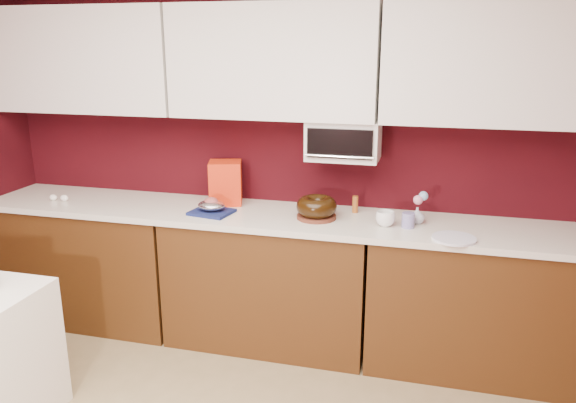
# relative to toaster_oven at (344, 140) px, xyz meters

# --- Properties ---
(wall_back) EXTENTS (4.00, 0.02, 2.50)m
(wall_back) POSITION_rel_toaster_oven_xyz_m (-0.45, 0.15, -0.12)
(wall_back) COLOR #36070C
(wall_back) RESTS_ON floor
(base_cabinet_left) EXTENTS (1.31, 0.58, 0.86)m
(base_cabinet_left) POSITION_rel_toaster_oven_xyz_m (-1.78, -0.17, -0.95)
(base_cabinet_left) COLOR #48270E
(base_cabinet_left) RESTS_ON floor
(base_cabinet_center) EXTENTS (1.31, 0.58, 0.86)m
(base_cabinet_center) POSITION_rel_toaster_oven_xyz_m (-0.45, -0.17, -0.95)
(base_cabinet_center) COLOR #48270E
(base_cabinet_center) RESTS_ON floor
(base_cabinet_right) EXTENTS (1.31, 0.58, 0.86)m
(base_cabinet_right) POSITION_rel_toaster_oven_xyz_m (0.88, -0.17, -0.95)
(base_cabinet_right) COLOR #48270E
(base_cabinet_right) RESTS_ON floor
(countertop) EXTENTS (4.00, 0.62, 0.04)m
(countertop) POSITION_rel_toaster_oven_xyz_m (-0.45, -0.17, -0.49)
(countertop) COLOR silver
(countertop) RESTS_ON base_cabinet_center
(upper_cabinet_left) EXTENTS (1.31, 0.33, 0.70)m
(upper_cabinet_left) POSITION_rel_toaster_oven_xyz_m (-1.78, -0.02, 0.48)
(upper_cabinet_left) COLOR white
(upper_cabinet_left) RESTS_ON wall_back
(upper_cabinet_center) EXTENTS (1.31, 0.33, 0.70)m
(upper_cabinet_center) POSITION_rel_toaster_oven_xyz_m (-0.45, -0.02, 0.48)
(upper_cabinet_center) COLOR white
(upper_cabinet_center) RESTS_ON wall_back
(upper_cabinet_right) EXTENTS (1.31, 0.33, 0.70)m
(upper_cabinet_right) POSITION_rel_toaster_oven_xyz_m (0.88, -0.02, 0.48)
(upper_cabinet_right) COLOR white
(upper_cabinet_right) RESTS_ON wall_back
(toaster_oven) EXTENTS (0.45, 0.30, 0.25)m
(toaster_oven) POSITION_rel_toaster_oven_xyz_m (0.00, 0.00, 0.00)
(toaster_oven) COLOR white
(toaster_oven) RESTS_ON upper_cabinet_center
(toaster_oven_door) EXTENTS (0.40, 0.02, 0.18)m
(toaster_oven_door) POSITION_rel_toaster_oven_xyz_m (0.00, -0.16, 0.00)
(toaster_oven_door) COLOR black
(toaster_oven_door) RESTS_ON toaster_oven
(toaster_oven_handle) EXTENTS (0.42, 0.02, 0.02)m
(toaster_oven_handle) POSITION_rel_toaster_oven_xyz_m (0.00, -0.18, -0.07)
(toaster_oven_handle) COLOR silver
(toaster_oven_handle) RESTS_ON toaster_oven
(cake_base) EXTENTS (0.32, 0.32, 0.02)m
(cake_base) POSITION_rel_toaster_oven_xyz_m (-0.13, -0.19, -0.46)
(cake_base) COLOR #5D2B1C
(cake_base) RESTS_ON countertop
(bundt_cake) EXTENTS (0.32, 0.32, 0.10)m
(bundt_cake) POSITION_rel_toaster_oven_xyz_m (-0.13, -0.19, -0.39)
(bundt_cake) COLOR black
(bundt_cake) RESTS_ON cake_base
(navy_towel) EXTENTS (0.29, 0.25, 0.02)m
(navy_towel) POSITION_rel_toaster_oven_xyz_m (-0.81, -0.26, -0.47)
(navy_towel) COLOR navy
(navy_towel) RESTS_ON countertop
(foil_ham_nest) EXTENTS (0.21, 0.20, 0.07)m
(foil_ham_nest) POSITION_rel_toaster_oven_xyz_m (-0.81, -0.26, -0.42)
(foil_ham_nest) COLOR silver
(foil_ham_nest) RESTS_ON navy_towel
(roasted_ham) EXTENTS (0.11, 0.09, 0.06)m
(roasted_ham) POSITION_rel_toaster_oven_xyz_m (-0.81, -0.26, -0.40)
(roasted_ham) COLOR #A64F4C
(roasted_ham) RESTS_ON foil_ham_nest
(pandoro_box) EXTENTS (0.26, 0.25, 0.29)m
(pandoro_box) POSITION_rel_toaster_oven_xyz_m (-0.80, -0.01, -0.33)
(pandoro_box) COLOR red
(pandoro_box) RESTS_ON countertop
(dark_pan) EXTENTS (0.20, 0.20, 0.03)m
(dark_pan) POSITION_rel_toaster_oven_xyz_m (-0.20, -0.04, -0.46)
(dark_pan) COLOR black
(dark_pan) RESTS_ON countertop
(coffee_mug) EXTENTS (0.14, 0.14, 0.11)m
(coffee_mug) POSITION_rel_toaster_oven_xyz_m (0.30, -0.23, -0.42)
(coffee_mug) COLOR white
(coffee_mug) RESTS_ON countertop
(blue_jar) EXTENTS (0.08, 0.08, 0.09)m
(blue_jar) POSITION_rel_toaster_oven_xyz_m (0.43, -0.22, -0.43)
(blue_jar) COLOR navy
(blue_jar) RESTS_ON countertop
(flower_vase) EXTENTS (0.09, 0.09, 0.11)m
(flower_vase) POSITION_rel_toaster_oven_xyz_m (0.48, -0.13, -0.42)
(flower_vase) COLOR #AAB2C1
(flower_vase) RESTS_ON countertop
(flower_pink) EXTENTS (0.06, 0.06, 0.06)m
(flower_pink) POSITION_rel_toaster_oven_xyz_m (0.48, -0.13, -0.33)
(flower_pink) COLOR pink
(flower_pink) RESTS_ON flower_vase
(flower_blue) EXTENTS (0.06, 0.06, 0.06)m
(flower_blue) POSITION_rel_toaster_oven_xyz_m (0.51, -0.11, -0.30)
(flower_blue) COLOR #7FA5CB
(flower_blue) RESTS_ON flower_vase
(china_plate) EXTENTS (0.29, 0.29, 0.01)m
(china_plate) POSITION_rel_toaster_oven_xyz_m (0.70, -0.38, -0.47)
(china_plate) COLOR white
(china_plate) RESTS_ON countertop
(amber_bottle) EXTENTS (0.05, 0.05, 0.11)m
(amber_bottle) POSITION_rel_toaster_oven_xyz_m (0.09, 0.00, -0.42)
(amber_bottle) COLOR #974F1B
(amber_bottle) RESTS_ON countertop
(egg_left) EXTENTS (0.07, 0.06, 0.05)m
(egg_left) POSITION_rel_toaster_oven_xyz_m (-1.91, -0.24, -0.45)
(egg_left) COLOR white
(egg_left) RESTS_ON countertop
(egg_right) EXTENTS (0.07, 0.06, 0.04)m
(egg_right) POSITION_rel_toaster_oven_xyz_m (-2.00, -0.24, -0.45)
(egg_right) COLOR white
(egg_right) RESTS_ON countertop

